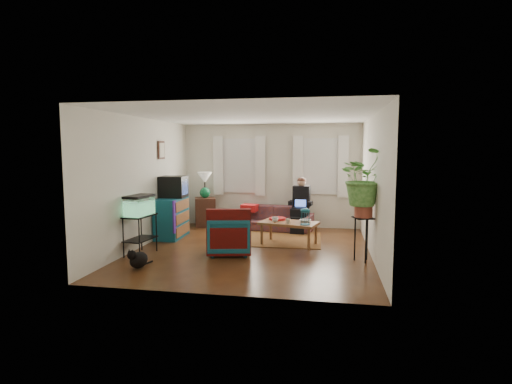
% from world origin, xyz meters
% --- Properties ---
extents(floor, '(4.50, 5.00, 0.01)m').
position_xyz_m(floor, '(0.00, 0.00, 0.00)').
color(floor, '#4F2B14').
rests_on(floor, ground).
extents(ceiling, '(4.50, 5.00, 0.01)m').
position_xyz_m(ceiling, '(0.00, 0.00, 2.60)').
color(ceiling, white).
rests_on(ceiling, wall_back).
extents(wall_back, '(4.50, 0.01, 2.60)m').
position_xyz_m(wall_back, '(0.00, 2.50, 1.30)').
color(wall_back, silver).
rests_on(wall_back, floor).
extents(wall_front, '(4.50, 0.01, 2.60)m').
position_xyz_m(wall_front, '(0.00, -2.50, 1.30)').
color(wall_front, silver).
rests_on(wall_front, floor).
extents(wall_left, '(0.01, 5.00, 2.60)m').
position_xyz_m(wall_left, '(-2.25, 0.00, 1.30)').
color(wall_left, silver).
rests_on(wall_left, floor).
extents(wall_right, '(0.01, 5.00, 2.60)m').
position_xyz_m(wall_right, '(2.25, 0.00, 1.30)').
color(wall_right, silver).
rests_on(wall_right, floor).
extents(window_left, '(1.08, 0.04, 1.38)m').
position_xyz_m(window_left, '(-0.80, 2.48, 1.55)').
color(window_left, white).
rests_on(window_left, wall_back).
extents(window_right, '(1.08, 0.04, 1.38)m').
position_xyz_m(window_right, '(1.25, 2.48, 1.55)').
color(window_right, white).
rests_on(window_right, wall_back).
extents(curtains_left, '(1.36, 0.06, 1.50)m').
position_xyz_m(curtains_left, '(-0.80, 2.40, 1.55)').
color(curtains_left, white).
rests_on(curtains_left, wall_back).
extents(curtains_right, '(1.36, 0.06, 1.50)m').
position_xyz_m(curtains_right, '(1.25, 2.40, 1.55)').
color(curtains_right, white).
rests_on(curtains_right, wall_back).
extents(picture_frame, '(0.04, 0.32, 0.40)m').
position_xyz_m(picture_frame, '(-2.21, 0.85, 1.95)').
color(picture_frame, '#3D2616').
rests_on(picture_frame, wall_left).
extents(area_rug, '(2.03, 1.64, 0.01)m').
position_xyz_m(area_rug, '(0.31, 1.00, 0.01)').
color(area_rug, brown).
rests_on(area_rug, floor).
extents(sofa, '(2.06, 1.01, 0.78)m').
position_xyz_m(sofa, '(0.10, 2.05, 0.39)').
color(sofa, brown).
rests_on(sofa, floor).
extents(seated_person, '(0.56, 0.66, 1.18)m').
position_xyz_m(seated_person, '(0.81, 1.97, 0.59)').
color(seated_person, black).
rests_on(seated_person, sofa).
extents(side_table, '(0.64, 0.64, 0.73)m').
position_xyz_m(side_table, '(-1.65, 2.19, 0.37)').
color(side_table, '#423018').
rests_on(side_table, floor).
extents(table_lamp, '(0.48, 0.48, 0.67)m').
position_xyz_m(table_lamp, '(-1.65, 2.19, 1.05)').
color(table_lamp, white).
rests_on(table_lamp, side_table).
extents(dresser, '(0.53, 1.01, 0.89)m').
position_xyz_m(dresser, '(-1.99, 0.79, 0.45)').
color(dresser, '#136C75').
rests_on(dresser, floor).
extents(crt_tv, '(0.56, 0.51, 0.48)m').
position_xyz_m(crt_tv, '(-1.97, 0.89, 1.13)').
color(crt_tv, black).
rests_on(crt_tv, dresser).
extents(aquarium_stand, '(0.44, 0.70, 0.74)m').
position_xyz_m(aquarium_stand, '(-2.00, -0.72, 0.37)').
color(aquarium_stand, black).
rests_on(aquarium_stand, floor).
extents(aquarium, '(0.40, 0.64, 0.39)m').
position_xyz_m(aquarium, '(-2.00, -0.72, 0.94)').
color(aquarium, '#7FD899').
rests_on(aquarium, aquarium_stand).
extents(black_cat, '(0.35, 0.45, 0.34)m').
position_xyz_m(black_cat, '(-1.62, -1.55, 0.17)').
color(black_cat, black).
rests_on(black_cat, floor).
extents(armchair, '(0.91, 0.87, 0.80)m').
position_xyz_m(armchair, '(-0.38, -0.35, 0.40)').
color(armchair, '#136074').
rests_on(armchair, floor).
extents(serape_throw, '(0.82, 0.35, 0.66)m').
position_xyz_m(serape_throw, '(-0.31, -0.65, 0.56)').
color(serape_throw, '#9E0A0A').
rests_on(serape_throw, armchair).
extents(coffee_table, '(1.28, 0.90, 0.48)m').
position_xyz_m(coffee_table, '(0.66, 0.54, 0.24)').
color(coffee_table, brown).
rests_on(coffee_table, floor).
extents(cup_a, '(0.16, 0.16, 0.10)m').
position_xyz_m(cup_a, '(0.38, 0.50, 0.53)').
color(cup_a, white).
rests_on(cup_a, coffee_table).
extents(cup_b, '(0.13, 0.13, 0.10)m').
position_xyz_m(cup_b, '(0.67, 0.34, 0.53)').
color(cup_b, beige).
rests_on(cup_b, coffee_table).
extents(bowl, '(0.28, 0.28, 0.06)m').
position_xyz_m(bowl, '(1.00, 0.56, 0.51)').
color(bowl, white).
rests_on(bowl, coffee_table).
extents(snack_tray, '(0.44, 0.44, 0.04)m').
position_xyz_m(snack_tray, '(0.40, 0.77, 0.50)').
color(snack_tray, '#B21414').
rests_on(snack_tray, coffee_table).
extents(birdcage, '(0.23, 0.23, 0.34)m').
position_xyz_m(birdcage, '(1.01, 0.28, 0.65)').
color(birdcage, '#115B6B').
rests_on(birdcage, coffee_table).
extents(plant_stand, '(0.42, 0.42, 0.79)m').
position_xyz_m(plant_stand, '(2.06, -0.46, 0.39)').
color(plant_stand, black).
rests_on(plant_stand, floor).
extents(potted_plant, '(1.10, 1.03, 1.00)m').
position_xyz_m(potted_plant, '(2.06, -0.46, 1.33)').
color(potted_plant, '#599947').
rests_on(potted_plant, plant_stand).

